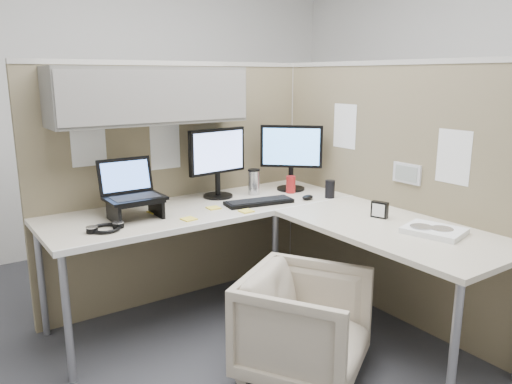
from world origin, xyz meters
TOP-DOWN VIEW (x-y plane):
  - ground at (0.00, 0.00)m, footprint 4.50×4.50m
  - partition_back at (-0.22, 0.83)m, footprint 2.00×0.36m
  - partition_right at (0.90, -0.07)m, footprint 0.07×2.03m
  - desk at (0.12, 0.13)m, footprint 2.00×1.98m
  - office_chair at (-0.03, -0.37)m, footprint 0.80×0.79m
  - monitor_left at (0.09, 0.69)m, footprint 0.44×0.20m
  - monitor_right at (0.64, 0.59)m, footprint 0.34×0.33m
  - laptop_station at (-0.57, 0.54)m, footprint 0.32×0.28m
  - keyboard at (0.22, 0.38)m, footprint 0.46×0.22m
  - mouse at (0.55, 0.29)m, footprint 0.10×0.07m
  - travel_mug at (0.34, 0.62)m, footprint 0.08×0.08m
  - soda_can_green at (0.71, 0.25)m, footprint 0.07×0.07m
  - soda_can_silver at (0.58, 0.51)m, footprint 0.07×0.07m
  - sticky_note_c at (-0.42, 0.58)m, footprint 0.09×0.09m
  - sticky_note_b at (0.04, 0.27)m, footprint 0.08×0.08m
  - sticky_note_a at (-0.32, 0.32)m, footprint 0.08×0.08m
  - sticky_note_d at (-0.08, 0.45)m, footprint 0.08×0.08m
  - headphones at (-0.79, 0.39)m, footprint 0.20×0.17m
  - paper_stack at (0.62, -0.65)m, footprint 0.30×0.34m
  - desk_clock at (0.61, -0.28)m, footprint 0.07×0.10m

SIDE VIEW (x-z plane):
  - ground at x=0.00m, z-range 0.00..0.00m
  - office_chair at x=-0.03m, z-range 0.00..0.61m
  - desk at x=0.12m, z-range 0.32..1.05m
  - sticky_note_c at x=-0.42m, z-range 0.73..0.74m
  - sticky_note_b at x=0.04m, z-range 0.73..0.74m
  - sticky_note_a at x=-0.32m, z-range 0.73..0.74m
  - sticky_note_d at x=-0.08m, z-range 0.73..0.74m
  - keyboard at x=0.22m, z-range 0.73..0.75m
  - headphones at x=-0.79m, z-range 0.73..0.76m
  - paper_stack at x=0.62m, z-range 0.73..0.76m
  - mouse at x=0.55m, z-range 0.73..0.76m
  - desk_clock at x=0.61m, z-range 0.73..0.83m
  - soda_can_green at x=0.71m, z-range 0.73..0.85m
  - soda_can_silver at x=0.58m, z-range 0.73..0.85m
  - partition_right at x=0.90m, z-range 0.00..1.63m
  - travel_mug at x=0.34m, z-range 0.73..0.91m
  - laptop_station at x=-0.57m, z-range 0.69..1.03m
  - monitor_left at x=0.09m, z-range 0.77..1.24m
  - monitor_right at x=0.64m, z-range 0.77..1.24m
  - partition_back at x=-0.22m, z-range 0.28..1.91m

